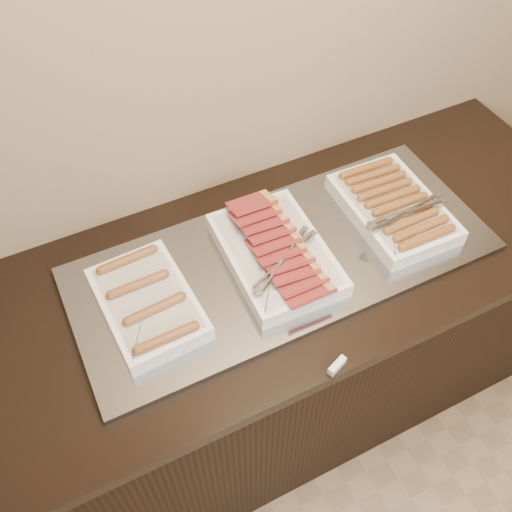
% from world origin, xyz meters
% --- Properties ---
extents(counter, '(2.06, 0.76, 0.90)m').
position_xyz_m(counter, '(0.00, 2.13, 0.45)').
color(counter, black).
rests_on(counter, ground).
extents(warming_tray, '(1.20, 0.50, 0.02)m').
position_xyz_m(warming_tray, '(0.02, 2.13, 0.91)').
color(warming_tray, '#8E919B').
rests_on(warming_tray, counter).
extents(dish_left, '(0.24, 0.35, 0.07)m').
position_xyz_m(dish_left, '(-0.39, 2.13, 0.95)').
color(dish_left, white).
rests_on(dish_left, warming_tray).
extents(dish_center, '(0.28, 0.42, 0.10)m').
position_xyz_m(dish_center, '(-0.01, 2.13, 0.95)').
color(dish_center, white).
rests_on(dish_center, warming_tray).
extents(dish_right, '(0.27, 0.38, 0.08)m').
position_xyz_m(dish_right, '(0.39, 2.13, 0.95)').
color(dish_right, white).
rests_on(dish_right, warming_tray).
extents(label_holder, '(0.06, 0.04, 0.02)m').
position_xyz_m(label_holder, '(-0.03, 1.77, 0.91)').
color(label_holder, white).
rests_on(label_holder, counter).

